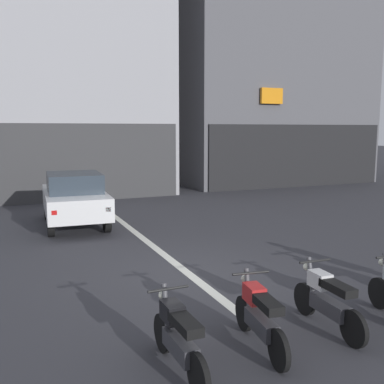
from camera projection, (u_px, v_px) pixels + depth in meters
The scene contains 8 objects.
ground_plane at pixel (189, 274), 9.14m from camera, with size 120.00×120.00×0.00m, color #333338.
lane_centre_line at pixel (119, 220), 14.61m from camera, with size 0.20×18.00×0.01m, color silver.
building_mid_block at pixel (50, 45), 21.42m from camera, with size 9.81×9.19×13.99m.
building_far_right at pixel (259, 38), 25.76m from camera, with size 10.74×8.59×16.45m.
car_white_crossing_near at pixel (74, 197), 13.65m from camera, with size 1.97×4.18×1.64m.
motorcycle_black_row_leftmost at pixel (178, 337), 5.39m from camera, with size 0.55×1.67×0.98m.
motorcycle_red_row_left_mid at pixel (260, 316), 5.99m from camera, with size 0.55×1.66×0.98m.
motorcycle_white_row_centre at pixel (327, 300), 6.57m from camera, with size 0.55×1.67×0.98m.
Camera 1 is at (-3.38, -8.14, 2.96)m, focal length 41.48 mm.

